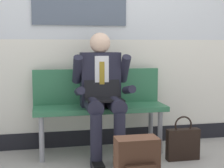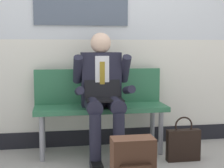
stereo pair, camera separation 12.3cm
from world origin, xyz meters
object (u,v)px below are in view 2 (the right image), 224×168
backpack (133,167)px  handbag (183,144)px  person_seated (103,91)px  bench_with_person (100,102)px

backpack → handbag: bearing=44.0°
person_seated → handbag: 0.94m
bench_with_person → handbag: size_ratio=3.10×
person_seated → handbag: bearing=-17.9°
backpack → person_seated: bearing=96.6°
person_seated → handbag: person_seated is taller
person_seated → backpack: size_ratio=2.88×
bench_with_person → handbag: 0.95m
bench_with_person → backpack: bearing=-84.6°
bench_with_person → person_seated: person_seated is taller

